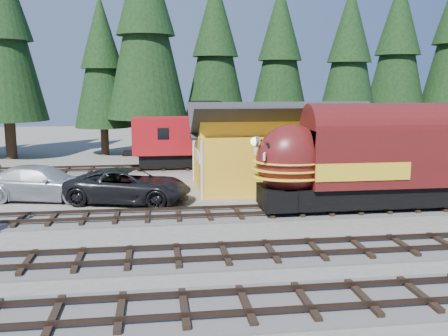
{
  "coord_description": "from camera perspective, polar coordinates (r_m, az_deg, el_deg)",
  "views": [
    {
      "loc": [
        -8.48,
        -19.98,
        6.49
      ],
      "look_at": [
        -5.21,
        4.0,
        2.4
      ],
      "focal_mm": 40.0,
      "sensor_mm": 36.0,
      "label": 1
    }
  ],
  "objects": [
    {
      "name": "depot",
      "position": [
        31.83,
        7.74,
        3.14
      ],
      "size": [
        12.8,
        7.0,
        5.3
      ],
      "color": "gold",
      "rests_on": "ground"
    },
    {
      "name": "track_spur",
      "position": [
        38.55,
        -9.92,
        -0.16
      ],
      "size": [
        32.0,
        3.2,
        0.33
      ],
      "color": "#4C4947",
      "rests_on": "ground"
    },
    {
      "name": "caboose",
      "position": [
        38.3,
        -3.47,
        3.44
      ],
      "size": [
        9.17,
        2.66,
        4.77
      ],
      "color": "black",
      "rests_on": "ground"
    },
    {
      "name": "conifer_backdrop",
      "position": [
        46.84,
        8.57,
        14.21
      ],
      "size": [
        79.48,
        23.71,
        17.4
      ],
      "color": "black",
      "rests_on": "ground"
    },
    {
      "name": "pickup_truck_b",
      "position": [
        29.95,
        -20.07,
        -1.62
      ],
      "size": [
        7.05,
        3.91,
        1.93
      ],
      "primitive_type": "imported",
      "rotation": [
        0.0,
        0.0,
        1.38
      ],
      "color": "#AFB1B7",
      "rests_on": "ground"
    },
    {
      "name": "ground",
      "position": [
        22.65,
        14.7,
        -7.38
      ],
      "size": [
        120.0,
        120.0,
        0.0
      ],
      "primitive_type": "plane",
      "color": "#6B665B",
      "rests_on": "ground"
    },
    {
      "name": "pickup_truck_a",
      "position": [
        28.0,
        -10.8,
        -2.0
      ],
      "size": [
        7.41,
        4.88,
        1.89
      ],
      "primitive_type": "imported",
      "rotation": [
        0.0,
        0.0,
        1.29
      ],
      "color": "black",
      "rests_on": "ground"
    },
    {
      "name": "locomotive",
      "position": [
        27.16,
        18.8,
        0.54
      ],
      "size": [
        15.37,
        3.05,
        4.18
      ],
      "color": "black",
      "rests_on": "ground"
    }
  ]
}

